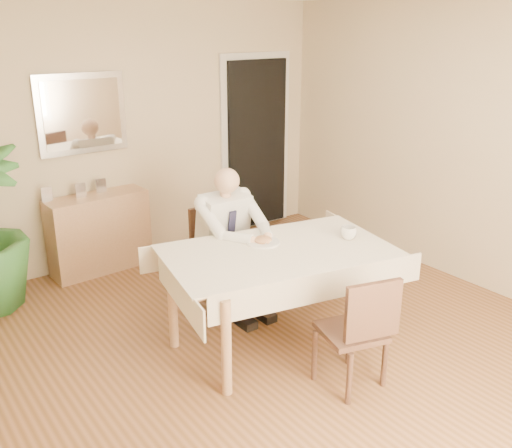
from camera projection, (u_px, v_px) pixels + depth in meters
room at (286, 190)px, 3.87m from camera, size 5.00×5.02×2.60m
doorway at (256, 145)px, 6.71m from camera, size 0.96×0.07×2.10m
mirror at (82, 114)px, 5.39m from camera, size 0.86×0.04×0.76m
dining_table at (278, 260)px, 4.32m from camera, size 1.91×1.35×0.75m
chair_far at (217, 249)px, 5.05m from camera, size 0.41×0.41×0.85m
chair_near at (360, 328)px, 3.77m from camera, size 0.49×0.49×0.83m
seated_man at (234, 235)px, 4.77m from camera, size 0.48×0.72×1.24m
plate at (263, 242)px, 4.42m from camera, size 0.26×0.26×0.02m
food at (263, 240)px, 4.41m from camera, size 0.14×0.14×0.06m
knife at (272, 241)px, 4.39m from camera, size 0.01×0.13×0.01m
fork at (263, 244)px, 4.35m from camera, size 0.01×0.13×0.01m
coffee_mug at (348, 233)px, 4.50m from camera, size 0.15×0.15×0.10m
sideboard at (99, 233)px, 5.67m from camera, size 0.99×0.39×0.78m
photo_frame_left at (47, 194)px, 5.32m from camera, size 0.10×0.02×0.14m
photo_frame_center at (81, 190)px, 5.45m from camera, size 0.10×0.02×0.14m
photo_frame_right at (101, 186)px, 5.61m from camera, size 0.10×0.02×0.14m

